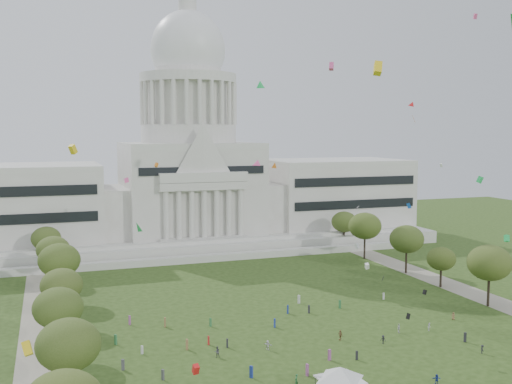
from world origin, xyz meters
name	(u,v)px	position (x,y,z in m)	size (l,w,h in m)	color
ground	(345,360)	(0.00, 0.00, 0.00)	(400.00, 400.00, 0.00)	#2A4114
capitol	(190,178)	(0.00, 113.59, 22.30)	(160.00, 64.50, 91.30)	beige
path_left	(42,335)	(-48.00, 30.00, 0.02)	(8.00, 160.00, 0.04)	gray
path_right	(465,290)	(48.00, 30.00, 0.02)	(8.00, 160.00, 0.04)	gray
row_tree_l_1	(68,345)	(-44.07, -2.96, 8.95)	(8.86, 8.86, 12.59)	black
row_tree_l_2	(58,308)	(-45.04, 17.30, 8.51)	(8.42, 8.42, 11.97)	black
row_tree_r_2	(490,263)	(44.17, 17.44, 9.66)	(9.55, 9.55, 13.58)	black
row_tree_l_3	(62,285)	(-44.09, 33.92, 8.21)	(8.12, 8.12, 11.55)	black
row_tree_r_3	(441,259)	(44.40, 34.48, 7.08)	(7.01, 7.01, 9.98)	black
row_tree_l_4	(59,260)	(-44.08, 52.42, 9.39)	(9.29, 9.29, 13.21)	black
row_tree_r_4	(407,239)	(44.76, 50.04, 9.29)	(9.19, 9.19, 13.06)	black
row_tree_l_5	(53,250)	(-45.22, 71.01, 8.42)	(8.33, 8.33, 11.85)	black
row_tree_r_5	(365,226)	(43.49, 70.19, 9.93)	(9.82, 9.82, 13.96)	black
row_tree_l_6	(46,239)	(-46.87, 89.14, 8.27)	(8.19, 8.19, 11.64)	black
row_tree_r_6	(344,222)	(45.96, 88.13, 8.51)	(8.42, 8.42, 11.97)	black
event_tent	(340,373)	(-7.21, -12.10, 3.48)	(8.59, 8.59, 4.49)	#4C4C4C
person_0	(453,316)	(30.94, 12.04, 0.78)	(0.76, 0.50, 1.56)	olive
person_2	(429,327)	(22.26, 7.91, 0.77)	(0.75, 0.46, 1.54)	silver
person_3	(383,339)	(10.12, 4.68, 0.78)	(1.01, 0.52, 1.56)	#26262B
person_4	(340,335)	(3.67, 8.89, 0.95)	(1.11, 0.61, 1.90)	olive
person_5	(268,345)	(-10.60, 8.61, 0.86)	(1.60, 0.63, 1.73)	silver
person_7	(296,380)	(-11.87, -6.99, 0.98)	(0.71, 0.52, 1.96)	#33723F
person_8	(217,352)	(-19.86, 8.35, 0.93)	(0.91, 0.56, 1.86)	#4C4C51
person_9	(482,349)	(23.65, -5.21, 0.76)	(0.98, 0.51, 1.52)	#26262B
person_10	(399,328)	(16.03, 8.77, 0.88)	(1.03, 0.56, 1.76)	silver
person_11	(437,379)	(8.63, -13.06, 0.73)	(1.36, 0.54, 1.47)	navy
distant_crowd	(250,335)	(-11.87, 14.62, 0.89)	(61.46, 37.52, 1.91)	#26262B
kite_swarm	(352,181)	(3.38, 4.88, 29.62)	(99.81, 108.35, 64.73)	white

